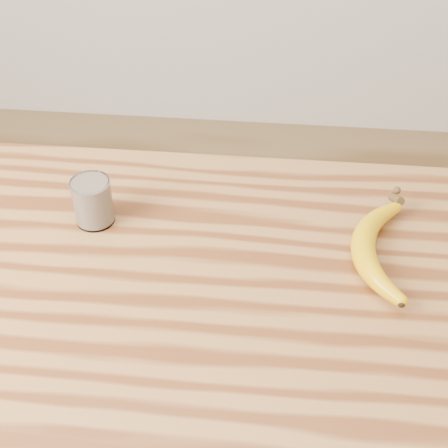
{
  "coord_description": "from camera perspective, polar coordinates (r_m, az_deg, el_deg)",
  "views": [
    {
      "loc": [
        0.21,
        -0.64,
        1.62
      ],
      "look_at": [
        0.13,
        0.15,
        0.93
      ],
      "focal_mm": 50.0,
      "sensor_mm": 36.0,
      "label": 1
    }
  ],
  "objects": [
    {
      "name": "smoothie_glass",
      "position": [
        1.11,
        -11.91,
        2.06
      ],
      "size": [
        0.07,
        0.07,
        0.09
      ],
      "color": "white",
      "rests_on": "table"
    },
    {
      "name": "room",
      "position": [
        0.73,
        -12.0,
        18.08
      ],
      "size": [
        4.04,
        4.04,
        2.7
      ],
      "color": "olive",
      "rests_on": "ground"
    },
    {
      "name": "banana",
      "position": [
        1.06,
        12.52,
        -2.0
      ],
      "size": [
        0.15,
        0.34,
        0.04
      ],
      "primitive_type": null,
      "rotation": [
        0.0,
        0.0,
        -0.07
      ],
      "color": "#E1A707",
      "rests_on": "table"
    },
    {
      "name": "table",
      "position": [
        1.09,
        -7.77,
        -11.22
      ],
      "size": [
        1.2,
        0.8,
        0.9
      ],
      "color": "#9C6835",
      "rests_on": "ground"
    }
  ]
}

